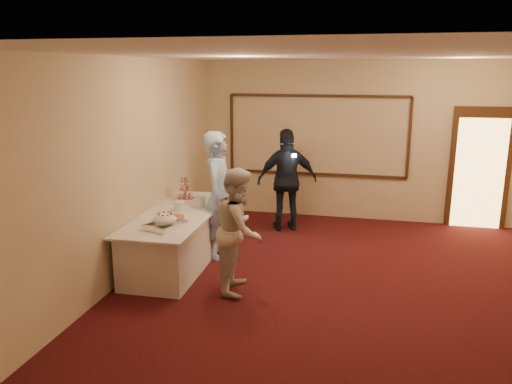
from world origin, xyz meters
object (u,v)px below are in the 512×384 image
woman (240,230)px  guest (287,180)px  man (220,195)px  pavlova_tray (165,222)px  cupcake_stand (186,190)px  tart (175,219)px  plate_stack_b (200,202)px  plate_stack_a (180,206)px  buffet_table (180,237)px

woman → guest: bearing=-8.9°
man → guest: bearing=-25.1°
woman → guest: 2.65m
pavlova_tray → woman: woman is taller
woman → man: bearing=23.9°
cupcake_stand → tart: size_ratio=1.30×
cupcake_stand → pavlova_tray: bearing=-79.0°
pavlova_tray → man: bearing=68.6°
plate_stack_b → tart: size_ratio=0.61×
plate_stack_a → tart: bearing=-75.7°
woman → plate_stack_b: bearing=34.7°
woman → guest: size_ratio=0.89×
buffet_table → plate_stack_b: 0.64m
pavlova_tray → plate_stack_a: bearing=98.4°
cupcake_stand → plate_stack_a: (0.18, -0.70, -0.07)m
cupcake_stand → tart: 1.25m
tart → woman: bearing=-18.0°
man → cupcake_stand: bearing=59.5°
tart → guest: guest is taller
plate_stack_a → plate_stack_b: 0.36m
buffet_table → pavlova_tray: 0.87m
plate_stack_b → woman: (0.94, -1.12, -0.03)m
plate_stack_a → woman: 1.43m
man → guest: (0.77, 1.55, -0.06)m
pavlova_tray → plate_stack_b: 1.12m
man → woman: man is taller
man → plate_stack_b: bearing=86.2°
cupcake_stand → plate_stack_b: (0.40, -0.42, -0.06)m
plate_stack_a → tart: (0.13, -0.50, -0.04)m
plate_stack_b → guest: guest is taller
pavlova_tray → cupcake_stand: size_ratio=1.54×
cupcake_stand → man: bearing=-31.9°
guest → pavlova_tray: bearing=44.6°
buffet_table → plate_stack_a: bearing=103.1°
man → woman: (0.61, -1.09, -0.16)m
pavlova_tray → plate_stack_a: pavlova_tray is taller
pavlova_tray → guest: guest is taller
buffet_table → tart: (0.10, -0.38, 0.41)m
plate_stack_a → tart: size_ratio=0.57×
buffet_table → guest: 2.38m
cupcake_stand → guest: bearing=36.2°
tart → man: (0.42, 0.75, 0.18)m
tart → plate_stack_b: bearing=83.2°
plate_stack_a → man: bearing=24.6°
woman → pavlova_tray: bearing=84.9°
tart → man: bearing=60.6°
buffet_table → plate_stack_b: (0.19, 0.40, 0.46)m
tart → woman: (1.03, -0.33, 0.02)m
buffet_table → pavlova_tray: size_ratio=4.31×
man → guest: size_ratio=1.07×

